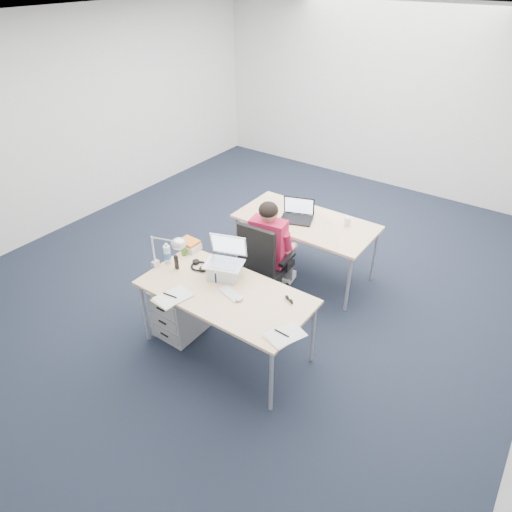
# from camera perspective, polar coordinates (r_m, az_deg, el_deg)

# --- Properties ---
(floor) EXTENTS (7.00, 7.00, 0.00)m
(floor) POSITION_cam_1_polar(r_m,az_deg,el_deg) (5.61, 0.25, -2.43)
(floor) COLOR black
(floor) RESTS_ON ground
(room) EXTENTS (6.02, 7.02, 2.80)m
(room) POSITION_cam_1_polar(r_m,az_deg,el_deg) (4.81, 0.30, 14.35)
(room) COLOR silver
(room) RESTS_ON ground
(desk_near) EXTENTS (1.60, 0.80, 0.73)m
(desk_near) POSITION_cam_1_polar(r_m,az_deg,el_deg) (4.20, -3.87, -4.89)
(desk_near) COLOR #DAAF7E
(desk_near) RESTS_ON ground
(desk_far) EXTENTS (1.60, 0.80, 0.73)m
(desk_far) POSITION_cam_1_polar(r_m,az_deg,el_deg) (5.33, 6.23, 3.99)
(desk_far) COLOR #DAAF7E
(desk_far) RESTS_ON ground
(office_chair) EXTENTS (0.70, 0.70, 1.05)m
(office_chair) POSITION_cam_1_polar(r_m,az_deg,el_deg) (5.03, 1.16, -3.03)
(office_chair) COLOR black
(office_chair) RESTS_ON ground
(seated_person) EXTENTS (0.42, 0.70, 1.22)m
(seated_person) POSITION_cam_1_polar(r_m,az_deg,el_deg) (4.98, 2.14, 1.00)
(seated_person) COLOR #BF1B41
(seated_person) RESTS_ON ground
(drawer_pedestal_near) EXTENTS (0.40, 0.50, 0.55)m
(drawer_pedestal_near) POSITION_cam_1_polar(r_m,az_deg,el_deg) (4.74, -9.34, -6.55)
(drawer_pedestal_near) COLOR #A7A9AD
(drawer_pedestal_near) RESTS_ON ground
(drawer_pedestal_far) EXTENTS (0.40, 0.50, 0.55)m
(drawer_pedestal_far) POSITION_cam_1_polar(r_m,az_deg,el_deg) (5.77, 0.58, 1.97)
(drawer_pedestal_far) COLOR #A7A9AD
(drawer_pedestal_far) RESTS_ON ground
(silver_laptop) EXTENTS (0.43, 0.38, 0.38)m
(silver_laptop) POSITION_cam_1_polar(r_m,az_deg,el_deg) (4.25, -4.04, -0.47)
(silver_laptop) COLOR silver
(silver_laptop) RESTS_ON desk_near
(wireless_keyboard) EXTENTS (0.26, 0.16, 0.01)m
(wireless_keyboard) POSITION_cam_1_polar(r_m,az_deg,el_deg) (4.13, -3.21, -4.70)
(wireless_keyboard) COLOR white
(wireless_keyboard) RESTS_ON desk_near
(computer_mouse) EXTENTS (0.07, 0.09, 0.03)m
(computer_mouse) POSITION_cam_1_polar(r_m,az_deg,el_deg) (4.05, -2.06, -5.39)
(computer_mouse) COLOR white
(computer_mouse) RESTS_ON desk_near
(headphones) EXTENTS (0.26, 0.24, 0.04)m
(headphones) POSITION_cam_1_polar(r_m,az_deg,el_deg) (4.50, -7.13, -1.19)
(headphones) COLOR black
(headphones) RESTS_ON desk_near
(can_koozie) EXTENTS (0.08, 0.08, 0.12)m
(can_koozie) POSITION_cam_1_polar(r_m,az_deg,el_deg) (4.28, -4.92, -2.43)
(can_koozie) COLOR #161A46
(can_koozie) RESTS_ON desk_near
(water_bottle) EXTENTS (0.09, 0.09, 0.22)m
(water_bottle) POSITION_cam_1_polar(r_m,az_deg,el_deg) (4.56, -11.05, 0.33)
(water_bottle) COLOR silver
(water_bottle) RESTS_ON desk_near
(bear_figurine) EXTENTS (0.08, 0.07, 0.14)m
(bear_figurine) POSITION_cam_1_polar(r_m,az_deg,el_deg) (4.68, -9.03, 0.83)
(bear_figurine) COLOR #2F6E1D
(bear_figurine) RESTS_ON desk_near
(book_stack) EXTENTS (0.27, 0.24, 0.10)m
(book_stack) POSITION_cam_1_polar(r_m,az_deg,el_deg) (4.78, -8.35, 1.39)
(book_stack) COLOR silver
(book_stack) RESTS_ON desk_near
(cordless_phone) EXTENTS (0.04, 0.03, 0.15)m
(cordless_phone) POSITION_cam_1_polar(r_m,az_deg,el_deg) (4.48, -9.92, -0.77)
(cordless_phone) COLOR black
(cordless_phone) RESTS_ON desk_near
(papers_left) EXTENTS (0.27, 0.34, 0.01)m
(papers_left) POSITION_cam_1_polar(r_m,az_deg,el_deg) (4.16, -10.50, -5.07)
(papers_left) COLOR #DDBD80
(papers_left) RESTS_ON desk_near
(papers_right) EXTENTS (0.30, 0.35, 0.01)m
(papers_right) POSITION_cam_1_polar(r_m,az_deg,el_deg) (3.73, 3.49, -9.83)
(papers_right) COLOR #DDBD80
(papers_right) RESTS_ON desk_near
(sunglasses) EXTENTS (0.13, 0.10, 0.03)m
(sunglasses) POSITION_cam_1_polar(r_m,az_deg,el_deg) (4.06, 4.15, -5.48)
(sunglasses) COLOR black
(sunglasses) RESTS_ON desk_near
(desk_lamp) EXTENTS (0.43, 0.28, 0.46)m
(desk_lamp) POSITION_cam_1_polar(r_m,az_deg,el_deg) (4.39, -11.53, 0.66)
(desk_lamp) COLOR silver
(desk_lamp) RESTS_ON desk_near
(dark_laptop) EXTENTS (0.45, 0.45, 0.26)m
(dark_laptop) POSITION_cam_1_polar(r_m,az_deg,el_deg) (5.24, 5.14, 5.72)
(dark_laptop) COLOR black
(dark_laptop) RESTS_ON desk_far
(far_cup) EXTENTS (0.09, 0.09, 0.10)m
(far_cup) POSITION_cam_1_polar(r_m,az_deg,el_deg) (5.25, 11.35, 4.25)
(far_cup) COLOR white
(far_cup) RESTS_ON desk_far
(far_papers) EXTENTS (0.24, 0.31, 0.01)m
(far_papers) POSITION_cam_1_polar(r_m,az_deg,el_deg) (5.41, 4.57, 5.16)
(far_papers) COLOR white
(far_papers) RESTS_ON desk_far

